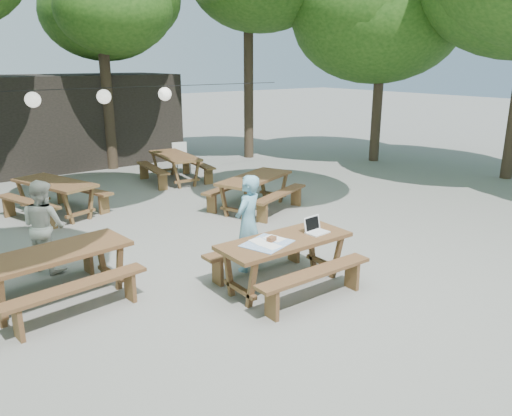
{
  "coord_description": "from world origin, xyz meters",
  "views": [
    {
      "loc": [
        -4.54,
        -5.88,
        3.23
      ],
      "look_at": [
        -0.15,
        0.01,
        1.05
      ],
      "focal_mm": 35.0,
      "sensor_mm": 36.0,
      "label": 1
    }
  ],
  "objects": [
    {
      "name": "picnic_table_ne",
      "position": [
        1.9,
        2.79,
        0.39
      ],
      "size": [
        2.34,
        2.16,
        0.75
      ],
      "rotation": [
        0.0,
        0.0,
        0.37
      ],
      "color": "#4D2B1B",
      "rests_on": "ground"
    },
    {
      "name": "picnic_table_far_w",
      "position": [
        -1.81,
        4.99,
        0.39
      ],
      "size": [
        2.1,
        2.3,
        0.75
      ],
      "rotation": [
        0.0,
        0.0,
        1.9
      ],
      "color": "#4D2B1B",
      "rests_on": "ground"
    },
    {
      "name": "pavilion",
      "position": [
        0.5,
        10.5,
        1.4
      ],
      "size": [
        6.0,
        3.0,
        2.8
      ],
      "primitive_type": "cube",
      "color": "black",
      "rests_on": "ground"
    },
    {
      "name": "plastic_chair",
      "position": [
        2.38,
        7.1,
        0.26
      ],
      "size": [
        0.52,
        0.52,
        0.9
      ],
      "rotation": [
        0.0,
        0.0,
        -0.21
      ],
      "color": "white",
      "rests_on": "ground"
    },
    {
      "name": "second_person",
      "position": [
        -2.77,
        2.08,
        0.74
      ],
      "size": [
        0.8,
        0.88,
        1.47
      ],
      "primitive_type": "imported",
      "rotation": [
        0.0,
        0.0,
        2.0
      ],
      "color": "white",
      "rests_on": "ground"
    },
    {
      "name": "paper_lanterns",
      "position": [
        -0.19,
        6.0,
        2.4
      ],
      "size": [
        9.0,
        0.34,
        0.38
      ],
      "color": "black",
      "rests_on": "ground"
    },
    {
      "name": "woman",
      "position": [
        -0.2,
        0.15,
        0.78
      ],
      "size": [
        0.67,
        0.57,
        1.55
      ],
      "primitive_type": "imported",
      "rotation": [
        0.0,
        0.0,
        3.57
      ],
      "color": "#6AA7C1",
      "rests_on": "ground"
    },
    {
      "name": "tabletop_clutter",
      "position": [
        -0.45,
        -0.68,
        0.76
      ],
      "size": [
        0.79,
        0.73,
        0.08
      ],
      "color": "#3670BA",
      "rests_on": "main_picnic_table"
    },
    {
      "name": "laptop",
      "position": [
        0.4,
        -0.74,
        0.81
      ],
      "size": [
        0.35,
        0.29,
        0.24
      ],
      "rotation": [
        0.0,
        0.0,
        0.09
      ],
      "color": "white",
      "rests_on": "main_picnic_table"
    },
    {
      "name": "ground",
      "position": [
        0.0,
        0.0,
        0.0
      ],
      "size": [
        80.0,
        80.0,
        0.0
      ],
      "primitive_type": "plane",
      "color": "slate",
      "rests_on": "ground"
    },
    {
      "name": "main_picnic_table",
      "position": [
        -0.15,
        -0.69,
        0.39
      ],
      "size": [
        2.0,
        1.58,
        0.75
      ],
      "color": "#4D2B1B",
      "rests_on": "ground"
    },
    {
      "name": "picnic_table_nw",
      "position": [
        -2.98,
        0.81,
        0.39
      ],
      "size": [
        2.08,
        1.79,
        0.75
      ],
      "rotation": [
        0.0,
        0.0,
        0.11
      ],
      "color": "#4D2B1B",
      "rests_on": "ground"
    },
    {
      "name": "picnic_table_far_e",
      "position": [
        1.74,
        6.26,
        0.39
      ],
      "size": [
        1.78,
        2.08,
        0.75
      ],
      "rotation": [
        0.0,
        0.0,
        1.46
      ],
      "color": "#4D2B1B",
      "rests_on": "ground"
    }
  ]
}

